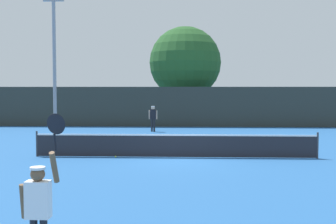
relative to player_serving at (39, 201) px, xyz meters
The scene contains 11 objects.
ground_plane 11.04m from the player_serving, 80.26° to the left, with size 120.00×120.00×0.00m, color #235693.
tennis_net 11.00m from the player_serving, 80.26° to the left, with size 11.71×0.08×1.07m.
perimeter_fence 25.05m from the player_serving, 85.74° to the left, with size 37.36×0.12×3.00m, color #2D332D.
player_serving is the anchor object (origin of this frame).
player_receiving 21.30m from the player_serving, 89.73° to the left, with size 0.57×0.25×1.70m.
tennis_ball 10.79m from the player_serving, 93.30° to the left, with size 0.07×0.07×0.07m, color #CCE033.
light_pole 16.57m from the player_serving, 106.68° to the left, with size 1.18×0.28×7.75m.
large_tree 29.08m from the player_serving, 85.62° to the left, with size 5.96×5.96×8.02m.
parked_car_near 31.30m from the player_serving, 91.70° to the left, with size 2.45×4.42×1.69m.
parked_car_mid 32.02m from the player_serving, 82.28° to the left, with size 2.19×4.32×1.69m.
parked_car_far 33.58m from the player_serving, 70.40° to the left, with size 2.36×4.39×1.69m.
Camera 1 is at (0.47, -17.29, 2.84)m, focal length 44.95 mm.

